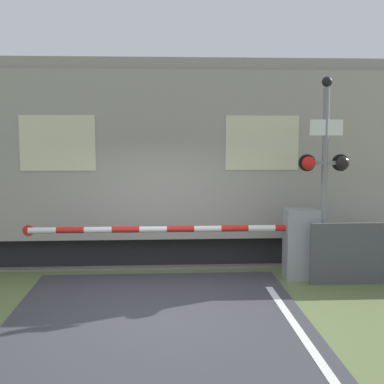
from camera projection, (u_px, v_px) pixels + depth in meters
ground_plane at (158, 309)px, 8.14m from camera, size 80.00×80.00×0.00m
track_bed at (159, 250)px, 12.05m from camera, size 36.00×3.20×0.13m
train at (72, 159)px, 11.71m from camera, size 14.19×3.20×4.10m
crossing_barrier at (281, 242)px, 9.73m from camera, size 5.31×0.44×1.29m
signal_post at (325, 167)px, 9.45m from camera, size 0.91×0.26×3.65m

